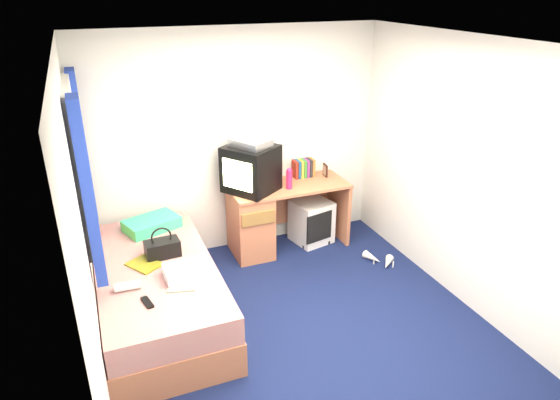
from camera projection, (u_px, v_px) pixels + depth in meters
name	position (u px, v px, depth m)	size (l,w,h in m)	color
ground	(300.00, 329.00, 4.36)	(3.40, 3.40, 0.00)	#0C1438
room_shell	(303.00, 174.00, 3.77)	(3.40, 3.40, 3.40)	white
bed	(158.00, 292.00, 4.41)	(1.01, 2.00, 0.54)	#BE724F
pillow	(152.00, 224.00, 4.91)	(0.51, 0.32, 0.11)	#1B9CB5
desk	(265.00, 217.00, 5.48)	(1.30, 0.55, 0.75)	#BE724F
storage_cube	(311.00, 221.00, 5.75)	(0.40, 0.40, 0.50)	white
crt_tv	(251.00, 169.00, 5.20)	(0.65, 0.66, 0.49)	black
vcr	(250.00, 143.00, 5.09)	(0.39, 0.28, 0.07)	#AFAFB1
book_row	(303.00, 168.00, 5.62)	(0.24, 0.13, 0.20)	maroon
picture_frame	(325.00, 170.00, 5.65)	(0.02, 0.12, 0.14)	black
pink_water_bottle	(289.00, 180.00, 5.30)	(0.07, 0.07, 0.21)	#EB2157
aerosol_can	(277.00, 176.00, 5.45)	(0.05, 0.05, 0.16)	white
handbag	(162.00, 248.00, 4.41)	(0.31, 0.19, 0.28)	black
towel	(183.00, 272.00, 4.11)	(0.29, 0.25, 0.10)	white
magazine	(144.00, 264.00, 4.30)	(0.21, 0.28, 0.01)	yellow
water_bottle	(127.00, 286.00, 3.94)	(0.07, 0.07, 0.20)	silver
colour_swatch_fan	(181.00, 290.00, 3.95)	(0.22, 0.06, 0.01)	gold
remote_control	(147.00, 302.00, 3.79)	(0.05, 0.16, 0.02)	black
window_assembly	(82.00, 166.00, 4.02)	(0.11, 1.42, 1.40)	silver
white_heels	(380.00, 260.00, 5.35)	(0.28, 0.38, 0.09)	silver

